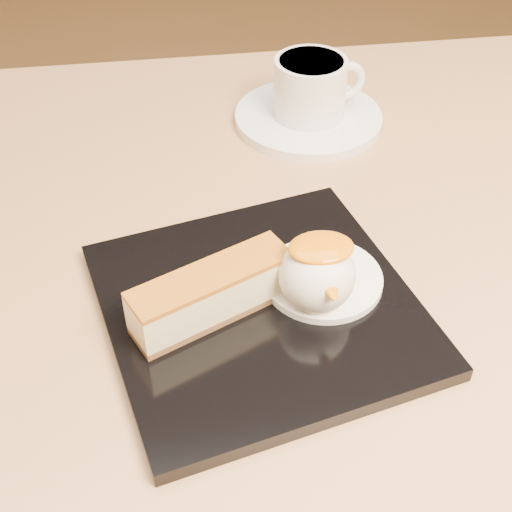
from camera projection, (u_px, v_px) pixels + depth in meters
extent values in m
cube|color=#996037|center=(261.00, 307.00, 0.56)|extent=(0.80, 0.80, 0.04)
cube|color=black|center=(260.00, 308.00, 0.52)|extent=(0.26, 0.26, 0.01)
cube|color=brown|center=(213.00, 310.00, 0.51)|extent=(0.12, 0.08, 0.01)
cube|color=#FFE5A6|center=(212.00, 292.00, 0.50)|extent=(0.12, 0.08, 0.03)
cube|color=#8C500F|center=(211.00, 275.00, 0.49)|extent=(0.12, 0.08, 0.00)
cylinder|color=white|center=(323.00, 279.00, 0.54)|extent=(0.09, 0.09, 0.01)
sphere|color=white|center=(317.00, 275.00, 0.50)|extent=(0.06, 0.06, 0.06)
ellipsoid|color=orange|center=(321.00, 248.00, 0.49)|extent=(0.05, 0.04, 0.01)
ellipsoid|color=#2E7D28|center=(279.00, 261.00, 0.54)|extent=(0.02, 0.01, 0.00)
ellipsoid|color=#2E7D28|center=(291.00, 254.00, 0.55)|extent=(0.02, 0.02, 0.00)
ellipsoid|color=#2E7D28|center=(267.00, 255.00, 0.55)|extent=(0.01, 0.02, 0.00)
cylinder|color=white|center=(308.00, 118.00, 0.73)|extent=(0.15, 0.15, 0.01)
cylinder|color=white|center=(310.00, 88.00, 0.71)|extent=(0.07, 0.07, 0.06)
cylinder|color=black|center=(311.00, 62.00, 0.69)|extent=(0.06, 0.06, 0.00)
torus|color=white|center=(346.00, 81.00, 0.72)|extent=(0.04, 0.02, 0.04)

